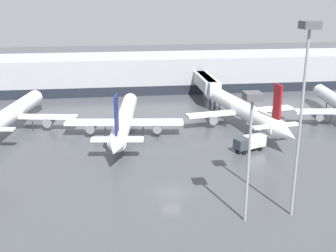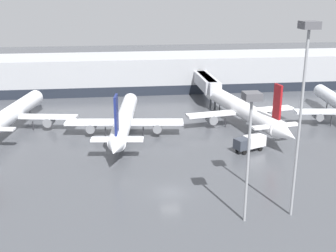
{
  "view_description": "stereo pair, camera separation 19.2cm",
  "coord_description": "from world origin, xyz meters",
  "px_view_note": "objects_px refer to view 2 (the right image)",
  "views": [
    {
      "loc": [
        -6.87,
        -49.28,
        25.06
      ],
      "look_at": [
        2.12,
        19.08,
        3.0
      ],
      "focal_mm": 45.0,
      "sensor_mm": 36.0,
      "label": 1
    },
    {
      "loc": [
        -6.68,
        -49.31,
        25.06
      ],
      "look_at": [
        2.12,
        19.08,
        3.0
      ],
      "focal_mm": 45.0,
      "sensor_mm": 36.0,
      "label": 2
    }
  ],
  "objects_px": {
    "parked_jet_3": "(241,109)",
    "parked_jet_4": "(13,113)",
    "apron_light_mast_1": "(305,71)",
    "apron_light_mast_3": "(251,119)",
    "service_truck_1": "(250,142)",
    "traffic_cone_1": "(119,113)",
    "parked_jet_2": "(124,120)"
  },
  "relations": [
    {
      "from": "traffic_cone_1",
      "to": "parked_jet_4",
      "type": "bearing_deg",
      "value": -159.02
    },
    {
      "from": "parked_jet_2",
      "to": "apron_light_mast_3",
      "type": "height_order",
      "value": "apron_light_mast_3"
    },
    {
      "from": "traffic_cone_1",
      "to": "apron_light_mast_3",
      "type": "distance_m",
      "value": 49.31
    },
    {
      "from": "apron_light_mast_1",
      "to": "apron_light_mast_3",
      "type": "xyz_separation_m",
      "value": [
        -5.81,
        -0.59,
        -4.89
      ]
    },
    {
      "from": "parked_jet_2",
      "to": "apron_light_mast_1",
      "type": "height_order",
      "value": "apron_light_mast_1"
    },
    {
      "from": "service_truck_1",
      "to": "apron_light_mast_1",
      "type": "relative_size",
      "value": 0.26
    },
    {
      "from": "parked_jet_3",
      "to": "apron_light_mast_3",
      "type": "distance_m",
      "value": 38.26
    },
    {
      "from": "apron_light_mast_1",
      "to": "apron_light_mast_3",
      "type": "distance_m",
      "value": 7.62
    },
    {
      "from": "parked_jet_2",
      "to": "traffic_cone_1",
      "type": "relative_size",
      "value": 46.8
    },
    {
      "from": "parked_jet_3",
      "to": "parked_jet_4",
      "type": "distance_m",
      "value": 43.82
    },
    {
      "from": "service_truck_1",
      "to": "apron_light_mast_3",
      "type": "bearing_deg",
      "value": 48.22
    },
    {
      "from": "parked_jet_2",
      "to": "parked_jet_3",
      "type": "height_order",
      "value": "parked_jet_3"
    },
    {
      "from": "parked_jet_2",
      "to": "parked_jet_4",
      "type": "bearing_deg",
      "value": 80.31
    },
    {
      "from": "parked_jet_4",
      "to": "apron_light_mast_1",
      "type": "height_order",
      "value": "apron_light_mast_1"
    },
    {
      "from": "parked_jet_2",
      "to": "apron_light_mast_3",
      "type": "xyz_separation_m",
      "value": [
        12.69,
        -32.0,
        9.19
      ]
    },
    {
      "from": "service_truck_1",
      "to": "apron_light_mast_1",
      "type": "bearing_deg",
      "value": 62.92
    },
    {
      "from": "apron_light_mast_1",
      "to": "service_truck_1",
      "type": "bearing_deg",
      "value": 85.4
    },
    {
      "from": "service_truck_1",
      "to": "traffic_cone_1",
      "type": "bearing_deg",
      "value": -72.04
    },
    {
      "from": "parked_jet_2",
      "to": "parked_jet_3",
      "type": "relative_size",
      "value": 0.92
    },
    {
      "from": "traffic_cone_1",
      "to": "apron_light_mast_1",
      "type": "xyz_separation_m",
      "value": [
        19.27,
        -45.35,
        16.71
      ]
    },
    {
      "from": "traffic_cone_1",
      "to": "apron_light_mast_3",
      "type": "xyz_separation_m",
      "value": [
        13.46,
        -45.94,
        11.82
      ]
    },
    {
      "from": "apron_light_mast_3",
      "to": "parked_jet_2",
      "type": "bearing_deg",
      "value": 111.63
    },
    {
      "from": "parked_jet_2",
      "to": "parked_jet_4",
      "type": "relative_size",
      "value": 1.08
    },
    {
      "from": "parked_jet_2",
      "to": "traffic_cone_1",
      "type": "xyz_separation_m",
      "value": [
        -0.77,
        13.94,
        -2.63
      ]
    },
    {
      "from": "service_truck_1",
      "to": "traffic_cone_1",
      "type": "height_order",
      "value": "service_truck_1"
    },
    {
      "from": "parked_jet_2",
      "to": "service_truck_1",
      "type": "distance_m",
      "value": 22.85
    },
    {
      "from": "parked_jet_3",
      "to": "service_truck_1",
      "type": "relative_size",
      "value": 6.51
    },
    {
      "from": "apron_light_mast_1",
      "to": "parked_jet_3",
      "type": "bearing_deg",
      "value": 82.86
    },
    {
      "from": "apron_light_mast_1",
      "to": "traffic_cone_1",
      "type": "bearing_deg",
      "value": 113.02
    },
    {
      "from": "parked_jet_2",
      "to": "apron_light_mast_1",
      "type": "xyz_separation_m",
      "value": [
        18.5,
        -31.41,
        14.08
      ]
    },
    {
      "from": "parked_jet_4",
      "to": "apron_light_mast_1",
      "type": "distance_m",
      "value": 56.22
    },
    {
      "from": "parked_jet_2",
      "to": "parked_jet_3",
      "type": "distance_m",
      "value": 23.22
    }
  ]
}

